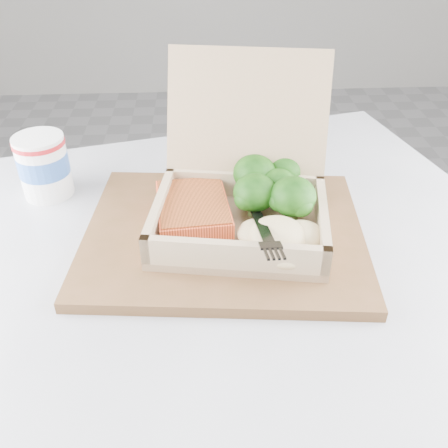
{
  "coord_description": "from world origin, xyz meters",
  "views": [
    {
      "loc": [
        0.02,
        -0.85,
        1.08
      ],
      "look_at": [
        0.04,
        -0.39,
        0.75
      ],
      "focal_mm": 40.0,
      "sensor_mm": 36.0,
      "label": 1
    }
  ],
  "objects": [
    {
      "name": "paper_cup",
      "position": [
        -0.2,
        -0.24,
        0.75
      ],
      "size": [
        0.07,
        0.07,
        0.09
      ],
      "color": "white",
      "rests_on": "cafe_table"
    },
    {
      "name": "receipt",
      "position": [
        0.01,
        -0.17,
        0.7
      ],
      "size": [
        0.08,
        0.14,
        0.0
      ],
      "primitive_type": "cube",
      "rotation": [
        0.0,
        0.0,
        -0.02
      ],
      "color": "silver",
      "rests_on": "cafe_table"
    },
    {
      "name": "takeout_container",
      "position": [
        0.07,
        -0.33,
        0.76
      ],
      "size": [
        0.23,
        0.25,
        0.18
      ],
      "rotation": [
        0.0,
        0.0,
        -0.15
      ],
      "color": "#9F805F",
      "rests_on": "serving_tray"
    },
    {
      "name": "broccoli_pile",
      "position": [
        0.11,
        -0.32,
        0.75
      ],
      "size": [
        0.13,
        0.13,
        0.05
      ],
      "primitive_type": null,
      "color": "#286717",
      "rests_on": "takeout_container"
    },
    {
      "name": "salmon_fillet",
      "position": [
        0.01,
        -0.34,
        0.74
      ],
      "size": [
        0.09,
        0.12,
        0.02
      ],
      "primitive_type": "cube",
      "rotation": [
        0.0,
        0.0,
        0.09
      ],
      "color": "#FF6131",
      "rests_on": "takeout_container"
    },
    {
      "name": "cafe_table",
      "position": [
        0.06,
        -0.41,
        0.52
      ],
      "size": [
        0.88,
        0.88,
        0.7
      ],
      "rotation": [
        0.0,
        0.0,
        0.24
      ],
      "color": "black",
      "rests_on": "floor"
    },
    {
      "name": "mashed_potatoes",
      "position": [
        0.1,
        -0.41,
        0.75
      ],
      "size": [
        0.1,
        0.09,
        0.04
      ],
      "primitive_type": "ellipsoid",
      "color": "beige",
      "rests_on": "takeout_container"
    },
    {
      "name": "serving_tray",
      "position": [
        0.04,
        -0.36,
        0.71
      ],
      "size": [
        0.36,
        0.3,
        0.01
      ],
      "primitive_type": "cube",
      "rotation": [
        0.0,
        0.0,
        -0.09
      ],
      "color": "brown",
      "rests_on": "cafe_table"
    },
    {
      "name": "plastic_fork",
      "position": [
        0.08,
        -0.39,
        0.76
      ],
      "size": [
        0.02,
        0.15,
        0.04
      ],
      "rotation": [
        0.0,
        0.0,
        3.16
      ],
      "color": "black",
      "rests_on": "mashed_potatoes"
    },
    {
      "name": "floor",
      "position": [
        0.0,
        0.0,
        0.0
      ],
      "size": [
        4.0,
        4.0,
        0.0
      ],
      "primitive_type": "plane",
      "color": "#949399",
      "rests_on": "ground"
    }
  ]
}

